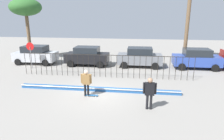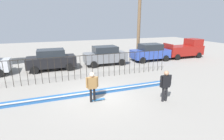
# 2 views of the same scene
# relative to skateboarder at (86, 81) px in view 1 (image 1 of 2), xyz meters

# --- Properties ---
(ground_plane) EXTENTS (60.00, 60.00, 0.00)m
(ground_plane) POSITION_rel_skateboarder_xyz_m (0.55, 0.59, -1.04)
(ground_plane) COLOR gray
(bowl_coping_ledge) EXTENTS (11.00, 0.41, 0.27)m
(bowl_coping_ledge) POSITION_rel_skateboarder_xyz_m (0.55, 0.99, -0.92)
(bowl_coping_ledge) COLOR #235699
(bowl_coping_ledge) RESTS_ON ground
(perimeter_fence) EXTENTS (14.04, 0.04, 1.89)m
(perimeter_fence) POSITION_rel_skateboarder_xyz_m (0.55, 4.11, 0.11)
(perimeter_fence) COLOR black
(perimeter_fence) RESTS_ON ground
(skateboarder) EXTENTS (0.70, 0.26, 1.73)m
(skateboarder) POSITION_rel_skateboarder_xyz_m (0.00, 0.00, 0.00)
(skateboarder) COLOR black
(skateboarder) RESTS_ON ground
(skateboard) EXTENTS (0.80, 0.20, 0.07)m
(skateboard) POSITION_rel_skateboarder_xyz_m (0.32, 0.02, -0.98)
(skateboard) COLOR #26598C
(skateboard) RESTS_ON ground
(camera_operator) EXTENTS (0.73, 0.27, 1.81)m
(camera_operator) POSITION_rel_skateboarder_xyz_m (3.86, -1.34, 0.05)
(camera_operator) COLOR black
(camera_operator) RESTS_ON ground
(parked_car_silver) EXTENTS (4.30, 2.12, 1.90)m
(parked_car_silver) POSITION_rel_skateboarder_xyz_m (-7.45, 7.80, -0.07)
(parked_car_silver) COLOR #B7BABF
(parked_car_silver) RESTS_ON ground
(parked_car_black) EXTENTS (4.30, 2.12, 1.90)m
(parked_car_black) POSITION_rel_skateboarder_xyz_m (-1.92, 7.78, -0.07)
(parked_car_black) COLOR black
(parked_car_black) RESTS_ON ground
(parked_car_gray) EXTENTS (4.30, 2.12, 1.90)m
(parked_car_gray) POSITION_rel_skateboarder_xyz_m (3.34, 7.93, -0.07)
(parked_car_gray) COLOR slate
(parked_car_gray) RESTS_ON ground
(parked_car_blue) EXTENTS (4.30, 2.12, 1.90)m
(parked_car_blue) POSITION_rel_skateboarder_xyz_m (8.70, 7.95, -0.07)
(parked_car_blue) COLOR #2D479E
(parked_car_blue) RESTS_ON ground
(stop_sign) EXTENTS (0.76, 0.07, 2.50)m
(stop_sign) POSITION_rel_skateboarder_xyz_m (-6.94, 6.00, 0.58)
(stop_sign) COLOR slate
(stop_sign) RESTS_ON ground
(palm_tree_short) EXTENTS (3.35, 3.35, 6.68)m
(palm_tree_short) POSITION_rel_skateboarder_xyz_m (-8.91, 9.42, 4.62)
(palm_tree_short) COLOR brown
(palm_tree_short) RESTS_ON ground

